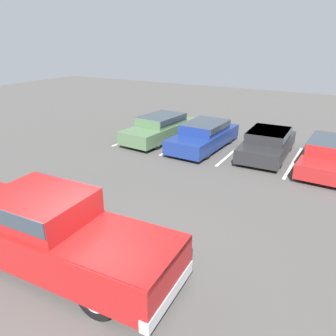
{
  "coord_description": "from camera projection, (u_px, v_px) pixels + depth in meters",
  "views": [
    {
      "loc": [
        4.76,
        -4.55,
        5.08
      ],
      "look_at": [
        -0.23,
        4.28,
        1.0
      ],
      "focal_mm": 35.0,
      "sensor_mm": 36.0,
      "label": 1
    }
  ],
  "objects": [
    {
      "name": "ground_plane",
      "position": [
        88.0,
        268.0,
        7.74
      ],
      "size": [
        60.0,
        60.0,
        0.0
      ],
      "primitive_type": "plane",
      "color": "#4C4947"
    },
    {
      "name": "stall_stripe_a",
      "position": [
        137.0,
        136.0,
        18.06
      ],
      "size": [
        0.12,
        4.33,
        0.01
      ],
      "primitive_type": "cube",
      "color": "white",
      "rests_on": "ground_plane"
    },
    {
      "name": "stall_stripe_b",
      "position": [
        181.0,
        143.0,
        16.8
      ],
      "size": [
        0.12,
        4.33,
        0.01
      ],
      "primitive_type": "cube",
      "color": "white",
      "rests_on": "ground_plane"
    },
    {
      "name": "stall_stripe_c",
      "position": [
        233.0,
        152.0,
        15.53
      ],
      "size": [
        0.12,
        4.33,
        0.01
      ],
      "primitive_type": "cube",
      "color": "white",
      "rests_on": "ground_plane"
    },
    {
      "name": "stall_stripe_d",
      "position": [
        294.0,
        162.0,
        14.27
      ],
      "size": [
        0.12,
        4.33,
        0.01
      ],
      "primitive_type": "cube",
      "color": "white",
      "rests_on": "ground_plane"
    },
    {
      "name": "pickup_truck",
      "position": [
        54.0,
        232.0,
        7.5
      ],
      "size": [
        6.16,
        2.19,
        1.83
      ],
      "rotation": [
        0.0,
        0.0,
        0.05
      ],
      "color": "#A51919",
      "rests_on": "ground_plane"
    },
    {
      "name": "parked_sedan_a",
      "position": [
        161.0,
        127.0,
        17.13
      ],
      "size": [
        2.19,
        4.86,
        1.3
      ],
      "rotation": [
        0.0,
        0.0,
        -1.66
      ],
      "color": "#4C6B47",
      "rests_on": "ground_plane"
    },
    {
      "name": "parked_sedan_b",
      "position": [
        204.0,
        135.0,
        15.84
      ],
      "size": [
        2.03,
        4.63,
        1.27
      ],
      "rotation": [
        0.0,
        0.0,
        -1.62
      ],
      "color": "navy",
      "rests_on": "ground_plane"
    },
    {
      "name": "parked_sedan_c",
      "position": [
        268.0,
        142.0,
        14.8
      ],
      "size": [
        1.93,
        4.28,
        1.19
      ],
      "rotation": [
        0.0,
        0.0,
        -1.55
      ],
      "color": "#232326",
      "rests_on": "ground_plane"
    },
    {
      "name": "parked_sedan_d",
      "position": [
        329.0,
        153.0,
        13.43
      ],
      "size": [
        1.98,
        4.78,
        1.2
      ],
      "rotation": [
        0.0,
        0.0,
        -1.61
      ],
      "color": "maroon",
      "rests_on": "ground_plane"
    },
    {
      "name": "traffic_cone",
      "position": [
        22.0,
        193.0,
        10.86
      ],
      "size": [
        0.46,
        0.46,
        0.56
      ],
      "color": "black",
      "rests_on": "ground_plane"
    }
  ]
}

